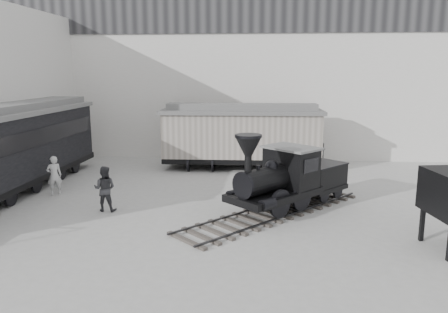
# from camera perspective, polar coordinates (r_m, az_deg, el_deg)

# --- Properties ---
(ground) EXTENTS (90.00, 90.00, 0.00)m
(ground) POSITION_cam_1_polar(r_m,az_deg,el_deg) (15.51, -0.71, -10.40)
(ground) COLOR #9E9E9B
(north_wall) EXTENTS (34.00, 2.51, 11.00)m
(north_wall) POSITION_cam_1_polar(r_m,az_deg,el_deg) (29.38, 2.23, 10.83)
(north_wall) COLOR silver
(north_wall) RESTS_ON ground
(locomotive) EXTENTS (7.83, 8.24, 3.30)m
(locomotive) POSITION_cam_1_polar(r_m,az_deg,el_deg) (18.12, 8.06, -3.28)
(locomotive) COLOR #38332F
(locomotive) RESTS_ON ground
(boxcar) EXTENTS (9.46, 3.21, 3.84)m
(boxcar) POSITION_cam_1_polar(r_m,az_deg,el_deg) (25.66, 2.29, 2.86)
(boxcar) COLOR black
(boxcar) RESTS_ON ground
(passenger_coach) EXTENTS (3.40, 14.62, 3.90)m
(passenger_coach) POSITION_cam_1_polar(r_m,az_deg,el_deg) (22.37, -26.86, 0.80)
(passenger_coach) COLOR black
(passenger_coach) RESTS_ON ground
(visitor_a) EXTENTS (0.80, 0.74, 1.84)m
(visitor_a) POSITION_cam_1_polar(r_m,az_deg,el_deg) (21.76, -21.29, -2.32)
(visitor_a) COLOR silver
(visitor_a) RESTS_ON ground
(visitor_b) EXTENTS (0.92, 0.72, 1.89)m
(visitor_b) POSITION_cam_1_polar(r_m,az_deg,el_deg) (18.61, -15.32, -4.07)
(visitor_b) COLOR #303134
(visitor_b) RESTS_ON ground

